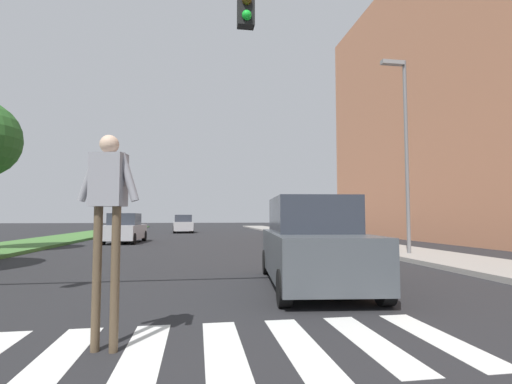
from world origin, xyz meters
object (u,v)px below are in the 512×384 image
at_px(street_lamp_right, 404,138).
at_px(sedan_midblock, 125,229).
at_px(pedestrian_performer, 108,205).
at_px(suv_crossing, 312,244).
at_px(sedan_distant, 183,224).

height_order(street_lamp_right, sedan_midblock, street_lamp_right).
distance_m(pedestrian_performer, suv_crossing, 5.08).
distance_m(pedestrian_performer, sedan_midblock, 18.91).
relative_size(sedan_midblock, sedan_distant, 0.92).
bearing_deg(sedan_midblock, street_lamp_right, -39.31).
distance_m(sedan_midblock, sedan_distant, 14.33).
bearing_deg(street_lamp_right, sedan_midblock, 140.69).
bearing_deg(sedan_midblock, sedan_distant, 78.52).
height_order(suv_crossing, sedan_distant, suv_crossing).
distance_m(suv_crossing, sedan_midblock, 16.52).
xyz_separation_m(suv_crossing, sedan_midblock, (-6.75, 15.07, -0.13)).
height_order(street_lamp_right, suv_crossing, street_lamp_right).
relative_size(street_lamp_right, sedan_distant, 1.61).
distance_m(street_lamp_right, suv_crossing, 8.29).
bearing_deg(sedan_midblock, pedestrian_performer, -80.31).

